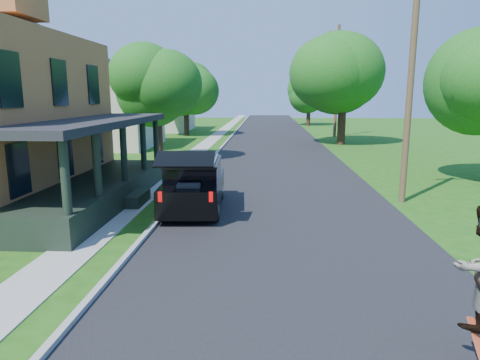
{
  "coord_description": "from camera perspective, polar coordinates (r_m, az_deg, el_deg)",
  "views": [
    {
      "loc": [
        -0.67,
        -9.08,
        3.94
      ],
      "look_at": [
        -1.4,
        3.0,
        1.56
      ],
      "focal_mm": 32.0,
      "sensor_mm": 36.0,
      "label": 1
    }
  ],
  "objects": [
    {
      "name": "ground",
      "position": [
        9.92,
        7.2,
        -12.36
      ],
      "size": [
        140.0,
        140.0,
        0.0
      ],
      "primitive_type": "plane",
      "color": "#1B4C0F",
      "rests_on": "ground"
    },
    {
      "name": "street",
      "position": [
        29.35,
        4.75,
        3.4
      ],
      "size": [
        8.0,
        120.0,
        0.02
      ],
      "primitive_type": "cube",
      "color": "black",
      "rests_on": "ground"
    },
    {
      "name": "curb",
      "position": [
        29.54,
        -3.14,
        3.47
      ],
      "size": [
        0.15,
        120.0,
        0.12
      ],
      "primitive_type": "cube",
      "color": "#989893",
      "rests_on": "ground"
    },
    {
      "name": "sidewalk",
      "position": [
        29.75,
        -6.12,
        3.48
      ],
      "size": [
        1.3,
        120.0,
        0.03
      ],
      "primitive_type": "cube",
      "color": "gray",
      "rests_on": "ground"
    },
    {
      "name": "front_walk",
      "position": [
        17.91,
        -26.22,
        -2.73
      ],
      "size": [
        6.5,
        1.2,
        0.03
      ],
      "primitive_type": "cube",
      "color": "gray",
      "rests_on": "ground"
    },
    {
      "name": "neighbor_house_mid",
      "position": [
        35.48,
        -18.08,
        11.02
      ],
      "size": [
        12.78,
        12.78,
        8.3
      ],
      "color": "beige",
      "rests_on": "ground"
    },
    {
      "name": "neighbor_house_far",
      "position": [
        50.73,
        -11.41,
        11.23
      ],
      "size": [
        12.78,
        12.78,
        8.3
      ],
      "color": "beige",
      "rests_on": "ground"
    },
    {
      "name": "black_suv",
      "position": [
        15.08,
        -6.16,
        -0.62
      ],
      "size": [
        2.15,
        5.04,
        2.31
      ],
      "rotation": [
        0.0,
        0.0,
        0.06
      ],
      "color": "black",
      "rests_on": "ground"
    },
    {
      "name": "tree_left_mid",
      "position": [
        27.09,
        -11.1,
        13.0
      ],
      "size": [
        6.0,
        6.19,
        7.49
      ],
      "rotation": [
        0.0,
        0.0,
        -0.4
      ],
      "color": "black",
      "rests_on": "ground"
    },
    {
      "name": "tree_left_far",
      "position": [
        43.75,
        -7.32,
        12.53
      ],
      "size": [
        6.42,
        6.24,
        8.01
      ],
      "rotation": [
        0.0,
        0.0,
        0.21
      ],
      "color": "black",
      "rests_on": "ground"
    },
    {
      "name": "tree_right_mid",
      "position": [
        36.22,
        13.67,
        14.85
      ],
      "size": [
        7.72,
        7.77,
        10.23
      ],
      "rotation": [
        0.0,
        0.0,
        -0.15
      ],
      "color": "black",
      "rests_on": "ground"
    },
    {
      "name": "tree_right_far",
      "position": [
        58.7,
        9.17,
        11.76
      ],
      "size": [
        5.4,
        5.18,
        7.36
      ],
      "rotation": [
        0.0,
        0.0,
        0.09
      ],
      "color": "black",
      "rests_on": "ground"
    },
    {
      "name": "utility_pole_near",
      "position": [
        16.88,
        21.74,
        11.36
      ],
      "size": [
        1.43,
        0.36,
        8.21
      ],
      "rotation": [
        0.0,
        0.0,
        0.18
      ],
      "color": "#4D3723",
      "rests_on": "ground"
    },
    {
      "name": "utility_pole_far",
      "position": [
        43.12,
        12.78,
        12.84
      ],
      "size": [
        1.72,
        0.53,
        10.5
      ],
      "rotation": [
        0.0,
        0.0,
        0.23
      ],
      "color": "#4D3723",
      "rests_on": "ground"
    }
  ]
}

